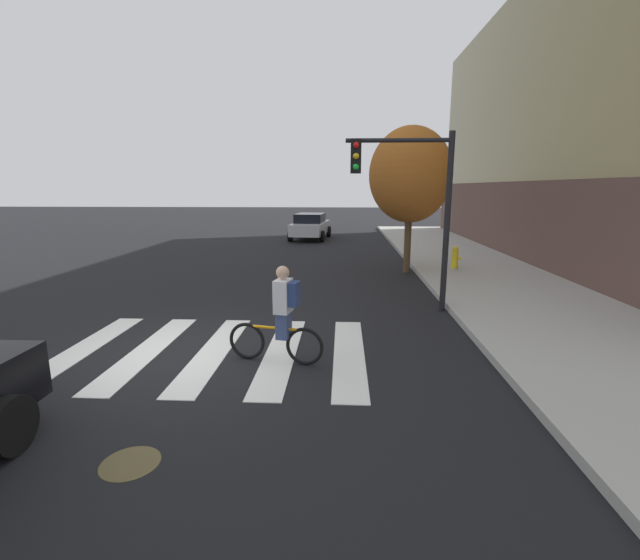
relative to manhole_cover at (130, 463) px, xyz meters
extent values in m
plane|color=black|center=(-0.64, 3.30, 0.00)|extent=(120.00, 120.00, 0.00)
cube|color=silver|center=(-2.52, 3.30, 0.00)|extent=(0.55, 3.76, 0.01)
cube|color=silver|center=(-1.29, 3.30, 0.00)|extent=(0.55, 3.76, 0.01)
cube|color=silver|center=(-0.05, 3.30, 0.00)|extent=(0.55, 3.76, 0.01)
cube|color=silver|center=(1.19, 3.30, 0.00)|extent=(0.55, 3.76, 0.01)
cube|color=silver|center=(2.43, 3.30, 0.00)|extent=(0.55, 3.76, 0.01)
cylinder|color=#473D1E|center=(0.00, 0.00, 0.00)|extent=(0.64, 0.64, 0.01)
cylinder|color=black|center=(-1.43, 0.12, 0.34)|extent=(0.25, 0.68, 0.68)
cube|color=#B7B7BC|center=(0.39, 21.28, 0.64)|extent=(2.15, 4.45, 0.65)
cube|color=black|center=(0.37, 21.14, 1.22)|extent=(1.74, 2.20, 0.51)
cylinder|color=black|center=(-0.37, 22.74, 0.31)|extent=(0.29, 0.65, 0.63)
cylinder|color=black|center=(1.42, 22.56, 0.31)|extent=(0.29, 0.65, 0.63)
cylinder|color=black|center=(-0.65, 20.01, 0.31)|extent=(0.29, 0.65, 0.63)
cylinder|color=black|center=(1.14, 19.83, 0.31)|extent=(0.29, 0.65, 0.63)
torus|color=black|center=(1.67, 2.78, 0.33)|extent=(0.66, 0.19, 0.66)
torus|color=black|center=(0.64, 3.00, 0.33)|extent=(0.66, 0.19, 0.66)
cylinder|color=orange|center=(1.15, 2.89, 0.61)|extent=(0.88, 0.23, 0.05)
cylinder|color=orange|center=(1.31, 2.86, 0.68)|extent=(0.04, 0.04, 0.45)
cube|color=#384772|center=(1.31, 2.86, 0.73)|extent=(0.25, 0.32, 0.56)
cube|color=silver|center=(1.31, 2.86, 1.18)|extent=(0.31, 0.40, 0.56)
sphere|color=tan|center=(1.31, 2.86, 1.58)|extent=(0.22, 0.22, 0.22)
cube|color=navy|center=(1.48, 2.82, 1.23)|extent=(0.21, 0.31, 0.40)
cylinder|color=black|center=(4.73, 6.27, 2.10)|extent=(0.14, 0.14, 4.20)
cylinder|color=black|center=(3.53, 6.27, 4.00)|extent=(2.40, 0.10, 0.10)
cube|color=black|center=(2.57, 6.27, 3.65)|extent=(0.24, 0.20, 0.76)
sphere|color=red|center=(2.57, 6.16, 3.89)|extent=(0.14, 0.14, 0.14)
sphere|color=gold|center=(2.57, 6.16, 3.65)|extent=(0.14, 0.14, 0.14)
sphere|color=green|center=(2.57, 6.16, 3.41)|extent=(0.14, 0.14, 0.14)
cylinder|color=gold|center=(6.26, 11.27, 0.47)|extent=(0.22, 0.22, 0.65)
sphere|color=gold|center=(6.26, 11.27, 0.84)|extent=(0.18, 0.18, 0.18)
cylinder|color=gold|center=(6.42, 11.27, 0.50)|extent=(0.12, 0.09, 0.09)
cylinder|color=#4C3823|center=(4.56, 11.19, 1.12)|extent=(0.24, 0.24, 2.25)
ellipsoid|color=#A5591E|center=(4.56, 11.19, 3.37)|extent=(2.80, 2.80, 3.22)
camera|label=1|loc=(2.29, -4.09, 2.94)|focal=24.33mm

